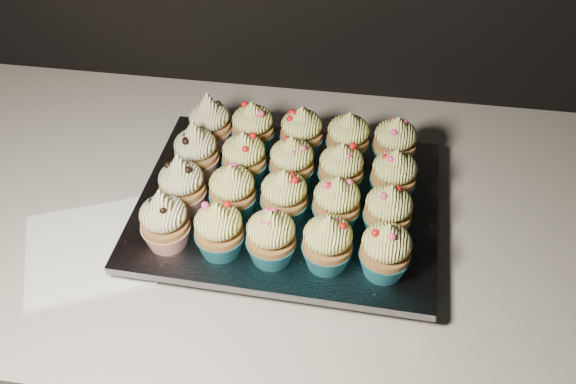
{
  "coord_description": "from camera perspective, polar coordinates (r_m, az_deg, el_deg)",
  "views": [
    {
      "loc": [
        0.12,
        1.05,
        1.56
      ],
      "look_at": [
        0.03,
        1.68,
        0.95
      ],
      "focal_mm": 40.0,
      "sensor_mm": 36.0,
      "label": 1
    }
  ],
  "objects": [
    {
      "name": "cabinet",
      "position": [
        1.3,
        -1.3,
        -16.06
      ],
      "size": [
        2.4,
        0.6,
        0.86
      ],
      "primitive_type": "cube",
      "color": "black",
      "rests_on": "ground"
    },
    {
      "name": "worktop",
      "position": [
        0.94,
        -1.73,
        -2.15
      ],
      "size": [
        2.44,
        0.64,
        0.04
      ],
      "primitive_type": "cube",
      "color": "beige",
      "rests_on": "cabinet"
    },
    {
      "name": "napkin",
      "position": [
        0.91,
        -17.26,
        -4.85
      ],
      "size": [
        0.22,
        0.22,
        0.0
      ],
      "primitive_type": "cube",
      "rotation": [
        0.0,
        0.0,
        0.41
      ],
      "color": "white",
      "rests_on": "worktop"
    },
    {
      "name": "baking_tray",
      "position": [
        0.91,
        0.0,
        -1.78
      ],
      "size": [
        0.39,
        0.3,
        0.02
      ],
      "primitive_type": "cube",
      "rotation": [
        0.0,
        0.0,
        -0.03
      ],
      "color": "black",
      "rests_on": "worktop"
    },
    {
      "name": "foil_lining",
      "position": [
        0.89,
        0.0,
        -1.02
      ],
      "size": [
        0.42,
        0.33,
        0.01
      ],
      "primitive_type": "cube",
      "rotation": [
        0.0,
        0.0,
        -0.03
      ],
      "color": "silver",
      "rests_on": "baking_tray"
    },
    {
      "name": "cupcake_0",
      "position": [
        0.82,
        -10.92,
        -2.54
      ],
      "size": [
        0.06,
        0.06,
        0.1
      ],
      "color": "#A22016",
      "rests_on": "foil_lining"
    },
    {
      "name": "cupcake_1",
      "position": [
        0.8,
        -6.15,
        -3.37
      ],
      "size": [
        0.06,
        0.06,
        0.08
      ],
      "color": "#196878",
      "rests_on": "foil_lining"
    },
    {
      "name": "cupcake_2",
      "position": [
        0.79,
        -1.52,
        -4.04
      ],
      "size": [
        0.06,
        0.06,
        0.08
      ],
      "color": "#196878",
      "rests_on": "foil_lining"
    },
    {
      "name": "cupcake_3",
      "position": [
        0.79,
        3.53,
        -4.54
      ],
      "size": [
        0.06,
        0.06,
        0.08
      ],
      "color": "#196878",
      "rests_on": "foil_lining"
    },
    {
      "name": "cupcake_4",
      "position": [
        0.78,
        8.67,
        -5.17
      ],
      "size": [
        0.06,
        0.06,
        0.08
      ],
      "color": "#196878",
      "rests_on": "foil_lining"
    },
    {
      "name": "cupcake_5",
      "position": [
        0.86,
        -9.41,
        0.59
      ],
      "size": [
        0.06,
        0.06,
        0.1
      ],
      "color": "#A22016",
      "rests_on": "foil_lining"
    },
    {
      "name": "cupcake_6",
      "position": [
        0.85,
        -4.97,
        0.06
      ],
      "size": [
        0.06,
        0.06,
        0.08
      ],
      "color": "#196878",
      "rests_on": "foil_lining"
    },
    {
      "name": "cupcake_7",
      "position": [
        0.84,
        -0.35,
        -0.4
      ],
      "size": [
        0.06,
        0.06,
        0.08
      ],
      "color": "#196878",
      "rests_on": "foil_lining"
    },
    {
      "name": "cupcake_8",
      "position": [
        0.83,
        4.33,
        -1.0
      ],
      "size": [
        0.06,
        0.06,
        0.08
      ],
      "color": "#196878",
      "rests_on": "foil_lining"
    },
    {
      "name": "cupcake_9",
      "position": [
        0.83,
        8.88,
        -1.74
      ],
      "size": [
        0.06,
        0.06,
        0.08
      ],
      "color": "#196878",
      "rests_on": "foil_lining"
    },
    {
      "name": "cupcake_10",
      "position": [
        0.91,
        -8.17,
        3.58
      ],
      "size": [
        0.06,
        0.06,
        0.1
      ],
      "color": "#A22016",
      "rests_on": "foil_lining"
    },
    {
      "name": "cupcake_11",
      "position": [
        0.9,
        -3.93,
        2.99
      ],
      "size": [
        0.06,
        0.06,
        0.08
      ],
      "color": "#196878",
      "rests_on": "foil_lining"
    },
    {
      "name": "cupcake_12",
      "position": [
        0.89,
        0.33,
        2.61
      ],
      "size": [
        0.06,
        0.06,
        0.08
      ],
      "color": "#196878",
      "rests_on": "foil_lining"
    },
    {
      "name": "cupcake_13",
      "position": [
        0.88,
        4.73,
        2.01
      ],
      "size": [
        0.06,
        0.06,
        0.08
      ],
      "color": "#196878",
      "rests_on": "foil_lining"
    },
    {
      "name": "cupcake_14",
      "position": [
        0.88,
        9.38,
        1.45
      ],
      "size": [
        0.06,
        0.06,
        0.08
      ],
      "color": "#196878",
      "rests_on": "foil_lining"
    },
    {
      "name": "cupcake_15",
      "position": [
        0.96,
        -6.96,
        6.09
      ],
      "size": [
        0.06,
        0.06,
        0.1
      ],
      "color": "#A22016",
      "rests_on": "foil_lining"
    },
    {
      "name": "cupcake_16",
      "position": [
        0.95,
        -3.15,
        5.7
      ],
      "size": [
        0.06,
        0.06,
        0.08
      ],
      "color": "#196878",
      "rests_on": "foil_lining"
    },
    {
      "name": "cupcake_17",
      "position": [
        0.94,
        1.21,
        5.29
      ],
      "size": [
        0.06,
        0.06,
        0.08
      ],
      "color": "#196878",
      "rests_on": "foil_lining"
    },
    {
      "name": "cupcake_18",
      "position": [
        0.94,
        5.35,
        4.78
      ],
      "size": [
        0.06,
        0.06,
        0.08
      ],
      "color": "#196878",
      "rests_on": "foil_lining"
    },
    {
      "name": "cupcake_19",
      "position": [
        0.94,
        9.46,
        4.32
      ],
      "size": [
        0.06,
        0.06,
        0.08
      ],
      "color": "#196878",
      "rests_on": "foil_lining"
    }
  ]
}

